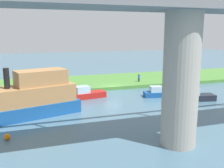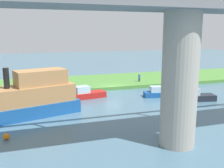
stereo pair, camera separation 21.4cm
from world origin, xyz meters
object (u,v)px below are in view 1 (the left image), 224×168
Objects in this scene: mooring_post at (69,85)px; houseboat_blue at (33,98)px; bridge_pylon at (181,81)px; riverboat_paddlewheel at (86,94)px; skiff_small at (195,96)px; motorboat_red at (159,93)px; marker_buoy at (7,137)px; person_on_bank at (139,77)px.

mooring_post is 0.10× the size of houseboat_blue.
riverboat_paddlewheel is at bearing -77.58° from bridge_pylon.
bridge_pylon is at bearing 49.09° from skiff_small.
houseboat_blue is at bearing 61.98° from mooring_post.
mooring_post is 0.24× the size of motorboat_red.
mooring_post is 17.28m from skiff_small.
mooring_post is 17.08m from marker_buoy.
riverboat_paddlewheel is 1.03× the size of skiff_small.
houseboat_blue is 6.41m from marker_buoy.
houseboat_blue is 19.44m from skiff_small.
motorboat_red is 0.90× the size of skiff_small.
motorboat_red is at bearing -154.07° from marker_buoy.
motorboat_red is at bearing 84.20° from person_on_bank.
bridge_pylon is 19.63× the size of marker_buoy.
riverboat_paddlewheel is 10.17× the size of marker_buoy.
houseboat_blue is 16.42m from motorboat_red.
riverboat_paddlewheel is at bearing -13.27° from motorboat_red.
houseboat_blue is at bearing 33.94° from person_on_bank.
riverboat_paddlewheel is at bearing -141.56° from houseboat_blue.
mooring_post reaches higher than marker_buoy.
bridge_pylon reaches higher than skiff_small.
motorboat_red is (0.85, 8.33, -0.70)m from person_on_bank.
riverboat_paddlewheel reaches higher than skiff_small.
bridge_pylon reaches higher than person_on_bank.
person_on_bank is 0.31× the size of motorboat_red.
person_on_bank is 0.28× the size of skiff_small.
bridge_pylon is 21.33m from mooring_post.
marker_buoy is at bearing 14.81° from skiff_small.
houseboat_blue is at bearing 38.44° from riverboat_paddlewheel.
houseboat_blue is (10.18, -10.74, -3.03)m from bridge_pylon.
skiff_small is at bearing 136.33° from motorboat_red.
skiff_small is (-14.27, 9.73, -0.48)m from mooring_post.
motorboat_red is at bearing -169.22° from houseboat_blue.
marker_buoy is (12.35, -4.93, -4.66)m from bridge_pylon.
bridge_pylon is at bearing 158.25° from marker_buoy.
riverboat_paddlewheel is 1.14× the size of motorboat_red.
motorboat_red is (-16.07, -3.06, -1.38)m from houseboat_blue.
mooring_post is at bearing -30.92° from motorboat_red.
bridge_pylon is 0.94× the size of houseboat_blue.
person_on_bank is 0.27× the size of riverboat_paddlewheel.
bridge_pylon is at bearing 66.88° from motorboat_red.
mooring_post is 10.93m from houseboat_blue.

